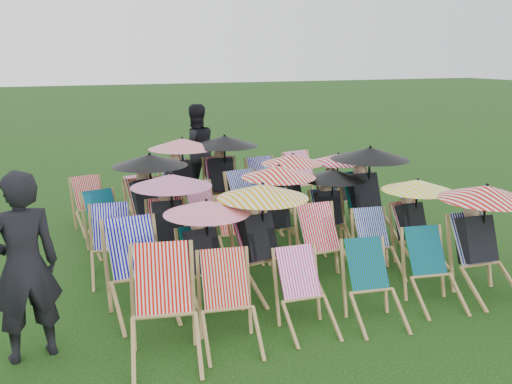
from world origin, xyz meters
name	(u,v)px	position (x,y,z in m)	size (l,w,h in m)	color
ground	(258,258)	(0.00, 0.00, 0.00)	(100.00, 100.00, 0.00)	black
deckchair_0	(164,309)	(-1.91, -2.20, 0.52)	(0.86, 1.06, 1.03)	#A8844E
deckchair_1	(229,303)	(-1.25, -2.19, 0.45)	(0.72, 0.91, 0.89)	#A8844E
deckchair_2	(306,293)	(-0.39, -2.20, 0.41)	(0.60, 0.79, 0.82)	#A8844E
deckchair_3	(375,285)	(0.38, -2.33, 0.43)	(0.68, 0.86, 0.85)	#A8844E
deckchair_4	(434,270)	(1.27, -2.23, 0.43)	(0.69, 0.87, 0.85)	#A8844E
deckchair_5	(485,238)	(2.04, -2.19, 0.71)	(1.13, 1.19, 1.34)	#A8844E
deckchair_6	(140,271)	(-1.93, -1.15, 0.51)	(0.73, 0.99, 1.03)	#A8844E
deckchair_7	(207,250)	(-1.12, -1.09, 0.64)	(1.02, 1.08, 1.21)	#A8844E
deckchair_8	(264,236)	(-0.37, -1.06, 0.70)	(1.12, 1.22, 1.33)	#A8844E
deckchair_9	(328,246)	(0.48, -1.12, 0.47)	(0.63, 0.88, 0.95)	#A8844E
deckchair_10	(378,244)	(1.25, -1.13, 0.41)	(0.65, 0.83, 0.82)	#A8844E
deckchair_11	(418,220)	(1.98, -1.01, 0.62)	(0.99, 1.04, 1.18)	#A8844E
deckchair_12	(113,245)	(-2.03, 0.06, 0.46)	(0.71, 0.91, 0.92)	#A8844E
deckchair_13	(170,220)	(-1.25, 0.10, 0.69)	(1.10, 1.16, 1.30)	#A8844E
deckchair_14	(238,230)	(-0.28, 0.10, 0.44)	(0.65, 0.85, 0.87)	#A8844E
deckchair_15	(278,208)	(0.36, 0.11, 0.68)	(1.09, 1.14, 1.29)	#A8844E
deckchair_16	(332,207)	(1.23, 0.05, 0.62)	(1.00, 1.06, 1.18)	#A8844E
deckchair_17	(370,192)	(1.96, 0.15, 0.77)	(1.23, 1.28, 1.46)	#A8844E
deckchair_18	(107,223)	(-1.94, 1.19, 0.43)	(0.71, 0.88, 0.86)	#A8844E
deckchair_19	(151,197)	(-1.23, 1.32, 0.73)	(1.16, 1.26, 1.38)	#A8844E
deckchair_20	(207,211)	(-0.36, 1.26, 0.42)	(0.66, 0.85, 0.85)	#A8844E
deckchair_21	(253,204)	(0.41, 1.17, 0.49)	(0.79, 0.99, 0.98)	#A8844E
deckchair_22	(293,189)	(1.15, 1.20, 0.65)	(1.04, 1.12, 1.24)	#A8844E
deckchair_23	(339,187)	(2.03, 1.20, 0.63)	(1.00, 1.08, 1.19)	#A8844E
deckchair_24	(93,205)	(-2.00, 2.35, 0.43)	(0.69, 0.87, 0.86)	#A8844E
deckchair_25	(144,202)	(-1.15, 2.30, 0.41)	(0.56, 0.77, 0.81)	#A8844E
deckchair_26	(184,177)	(-0.38, 2.49, 0.75)	(1.20, 1.31, 1.42)	#A8844E
deckchair_27	(224,174)	(0.33, 2.39, 0.76)	(1.21, 1.29, 1.44)	#A8844E
deckchair_28	(269,186)	(1.18, 2.27, 0.49)	(0.68, 0.92, 0.97)	#A8844E
deckchair_29	(309,181)	(2.02, 2.29, 0.51)	(0.83, 1.04, 1.02)	#A8844E
person_left	(23,267)	(-3.11, -1.66, 0.93)	(0.68, 0.44, 1.85)	black
person_rear	(195,150)	(0.30, 4.02, 0.94)	(0.92, 0.72, 1.89)	black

